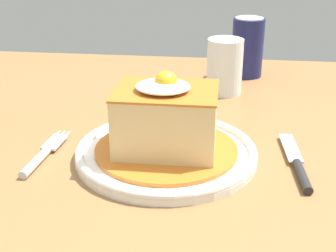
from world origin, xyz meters
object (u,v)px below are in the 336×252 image
object	(u,v)px
fork	(42,155)
knife	(299,167)
drinking_glass	(224,70)
main_plate	(166,152)
soda_can	(247,47)

from	to	relation	value
fork	knife	world-z (taller)	same
knife	drinking_glass	size ratio (longest dim) A/B	1.58
main_plate	fork	distance (m)	0.17
main_plate	fork	bearing A→B (deg)	-171.35
soda_can	knife	bearing A→B (deg)	-82.23
fork	soda_can	size ratio (longest dim) A/B	1.14
knife	main_plate	bearing A→B (deg)	174.30
main_plate	knife	distance (m)	0.18
fork	drinking_glass	size ratio (longest dim) A/B	1.35
soda_can	drinking_glass	bearing A→B (deg)	-111.49
main_plate	soda_can	distance (m)	0.42
main_plate	soda_can	bearing A→B (deg)	73.09
main_plate	drinking_glass	bearing A→B (deg)	75.05
knife	soda_can	size ratio (longest dim) A/B	1.34
knife	soda_can	bearing A→B (deg)	97.77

